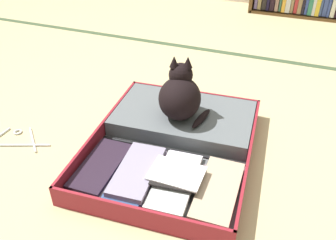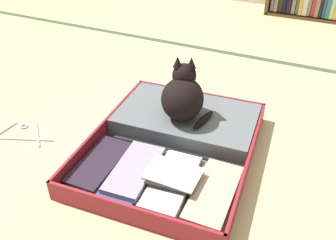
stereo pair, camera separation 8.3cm
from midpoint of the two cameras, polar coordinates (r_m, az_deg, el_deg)
The scene contains 5 objects.
ground_plane at distance 1.62m, azimuth 4.43°, elevation -6.10°, with size 10.00×10.00×0.00m, color tan.
tatami_border at distance 2.59m, azimuth 13.88°, elevation 9.69°, with size 4.80×0.05×0.00m.
open_suitcase at distance 1.66m, azimuth 2.72°, elevation -3.11°, with size 0.75×0.90×0.10m.
black_cat at distance 1.67m, azimuth 3.83°, elevation 3.82°, with size 0.27×0.28×0.29m.
clothes_hanger at distance 1.88m, azimuth -21.48°, elevation -2.15°, with size 0.35×0.24×0.01m.
Camera 2 is at (0.43, -1.15, 1.06)m, focal length 38.46 mm.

